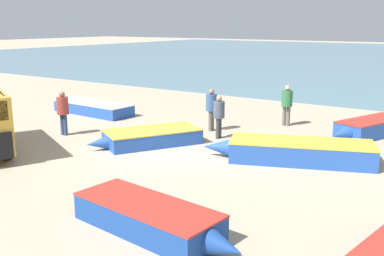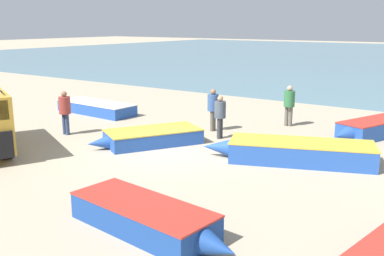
{
  "view_description": "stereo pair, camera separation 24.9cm",
  "coord_description": "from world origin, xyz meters",
  "views": [
    {
      "loc": [
        9.05,
        -11.75,
        4.34
      ],
      "look_at": [
        1.09,
        0.09,
        1.0
      ],
      "focal_mm": 42.0,
      "sensor_mm": 36.0,
      "label": 1
    },
    {
      "loc": [
        9.26,
        -11.61,
        4.34
      ],
      "look_at": [
        1.09,
        0.09,
        1.0
      ],
      "focal_mm": 42.0,
      "sensor_mm": 36.0,
      "label": 2
    }
  ],
  "objects": [
    {
      "name": "fisherman_2",
      "position": [
        0.52,
        2.79,
        0.99
      ],
      "size": [
        0.44,
        0.44,
        1.66
      ],
      "rotation": [
        0.0,
        0.0,
        0.08
      ],
      "color": "#38383D",
      "rests_on": "ground_plane"
    },
    {
      "name": "fishing_rowboat_0",
      "position": [
        4.06,
        1.58,
        0.34
      ],
      "size": [
        5.47,
        3.07,
        0.67
      ],
      "rotation": [
        0.0,
        0.0,
        3.51
      ],
      "color": "#234CA3",
      "rests_on": "ground_plane"
    },
    {
      "name": "ground_plane",
      "position": [
        0.0,
        0.0,
        0.0
      ],
      "size": [
        200.0,
        200.0,
        0.0
      ],
      "primitive_type": "plane",
      "color": "tan"
    },
    {
      "name": "fishing_rowboat_1",
      "position": [
        -7.23,
        3.53,
        0.28
      ],
      "size": [
        5.24,
        1.65,
        0.56
      ],
      "rotation": [
        0.0,
        0.0,
        3.09
      ],
      "color": "#234CA3",
      "rests_on": "ground_plane"
    },
    {
      "name": "fishing_rowboat_5",
      "position": [
        5.26,
        6.41,
        0.33
      ],
      "size": [
        2.32,
        4.03,
        0.65
      ],
      "rotation": [
        0.0,
        0.0,
        4.35
      ],
      "color": "#234CA3",
      "rests_on": "ground_plane"
    },
    {
      "name": "fishing_rowboat_2",
      "position": [
        -1.12,
        0.59,
        0.27
      ],
      "size": [
        3.13,
        4.09,
        0.55
      ],
      "rotation": [
        0.0,
        0.0,
        4.18
      ],
      "color": "#234CA3",
      "rests_on": "ground_plane"
    },
    {
      "name": "fisherman_1",
      "position": [
        -4.83,
        -0.2,
        1.05
      ],
      "size": [
        0.46,
        0.46,
        1.75
      ],
      "rotation": [
        0.0,
        0.0,
        4.7
      ],
      "color": "navy",
      "rests_on": "ground_plane"
    },
    {
      "name": "fisherman_3",
      "position": [
        -0.37,
        3.7,
        1.04
      ],
      "size": [
        0.46,
        0.46,
        1.74
      ],
      "rotation": [
        0.0,
        0.0,
        3.25
      ],
      "color": "#5B564C",
      "rests_on": "ground_plane"
    },
    {
      "name": "fisherman_0",
      "position": [
        1.83,
        6.31,
        1.05
      ],
      "size": [
        0.46,
        0.46,
        1.76
      ],
      "rotation": [
        0.0,
        0.0,
        4.9
      ],
      "color": "#5B564C",
      "rests_on": "ground_plane"
    },
    {
      "name": "fishing_rowboat_4",
      "position": [
        3.42,
        -4.89,
        0.3
      ],
      "size": [
        4.22,
        1.65,
        0.6
      ],
      "rotation": [
        0.0,
        0.0,
        6.18
      ],
      "color": "navy",
      "rests_on": "ground_plane"
    }
  ]
}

